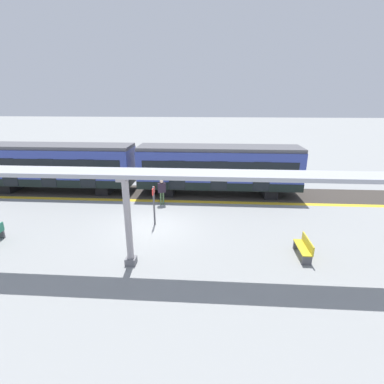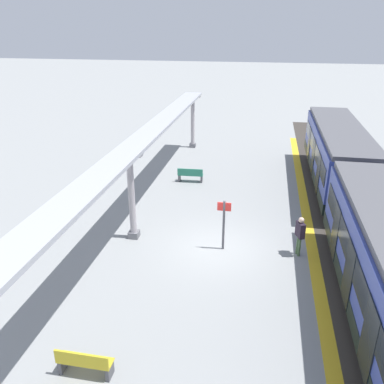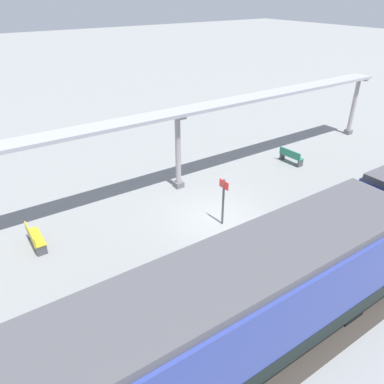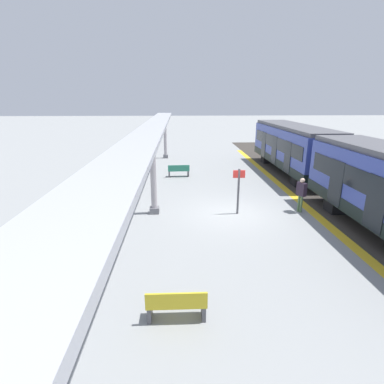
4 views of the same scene
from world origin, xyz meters
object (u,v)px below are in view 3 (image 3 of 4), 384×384
Objects in this scene: canopy_pillar_second at (178,152)px; bench_mid_platform at (291,156)px; canopy_pillar_nearest at (353,106)px; passenger_waiting_near_edge at (277,237)px; bench_near_end at (34,238)px; platform_info_sign at (223,197)px; train_far_carriage at (247,305)px.

canopy_pillar_second is 7.32m from bench_mid_platform.
passenger_waiting_near_edge is (-7.04, 14.41, -0.91)m from canopy_pillar_nearest.
canopy_pillar_nearest is at bearing -90.00° from canopy_pillar_second.
canopy_pillar_nearest reaches higher than passenger_waiting_near_edge.
platform_info_sign is (-2.89, -7.23, 0.89)m from bench_near_end.
canopy_pillar_nearest is 2.60× the size of bench_near_end.
canopy_pillar_nearest is 2.56× the size of bench_mid_platform.
canopy_pillar_nearest is 1.00× the size of canopy_pillar_second.
bench_near_end is (-1.09, 21.74, -1.53)m from canopy_pillar_nearest.
bench_mid_platform is (-0.10, -14.54, 0.00)m from bench_near_end.
bench_near_end is at bearing 68.20° from platform_info_sign.
canopy_pillar_second is at bearing -22.12° from train_far_carriage.
bench_near_end is at bearing 50.88° from passenger_waiting_near_edge.
canopy_pillar_nearest is at bearing -63.97° from passenger_waiting_near_edge.
train_far_carriage reaches higher than passenger_waiting_near_edge.
train_far_carriage is 7.47× the size of bench_mid_platform.
bench_mid_platform is (-1.19, 7.20, -1.53)m from canopy_pillar_nearest.
passenger_waiting_near_edge is (-3.06, -0.09, -0.27)m from platform_info_sign.
platform_info_sign is 1.30× the size of passenger_waiting_near_edge.
train_far_carriage is 6.69× the size of passenger_waiting_near_edge.
canopy_pillar_nearest reaches higher than train_far_carriage.
passenger_waiting_near_edge is at bearing 116.03° from canopy_pillar_nearest.
canopy_pillar_second is (9.50, -3.86, 0.15)m from train_far_carriage.
train_far_carriage is 13.79m from bench_mid_platform.
train_far_carriage is at bearing 146.83° from platform_info_sign.
platform_info_sign reaches higher than passenger_waiting_near_edge.
canopy_pillar_nearest is at bearing -62.33° from train_far_carriage.
train_far_carriage is at bearing 157.88° from canopy_pillar_second.
platform_info_sign is at bearing -33.17° from train_far_carriage.
train_far_carriage is 5.16× the size of platform_info_sign.
canopy_pillar_nearest is (9.50, -18.12, 0.15)m from train_far_carriage.
canopy_pillar_nearest reaches higher than bench_near_end.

